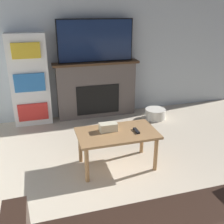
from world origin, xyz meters
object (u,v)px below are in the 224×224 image
Objects in this scene: fireplace at (97,89)px; coffee_table at (117,137)px; tv at (96,41)px; storage_basket at (155,114)px; bookshelf at (30,81)px.

coffee_table is at bearing -94.70° from fireplace.
tv reaches higher than coffee_table.
coffee_table is 1.74m from storage_basket.
tv reaches higher than fireplace.
bookshelf reaches higher than fireplace.
fireplace is at bearing 90.00° from tv.
coffee_table is at bearing -131.44° from storage_basket.
fireplace is 0.86m from tv.
fireplace is 1.55× the size of coffee_table.
bookshelf is at bearing 168.78° from storage_basket.
fireplace is 1.16× the size of tv.
storage_basket is (2.13, -0.42, -0.67)m from bookshelf.
bookshelf is (-1.14, -0.02, 0.25)m from fireplace.
storage_basket is (0.99, -0.43, -1.28)m from tv.
storage_basket is (1.13, 1.28, -0.32)m from coffee_table.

